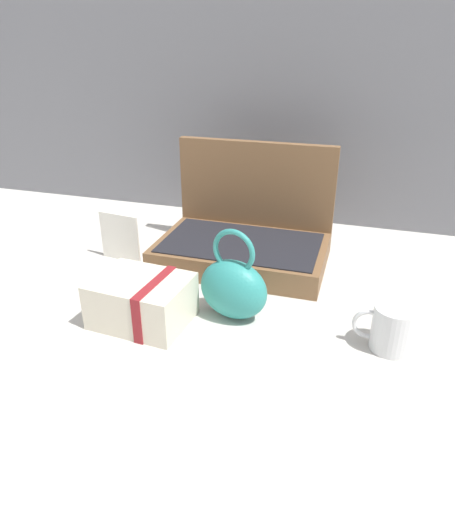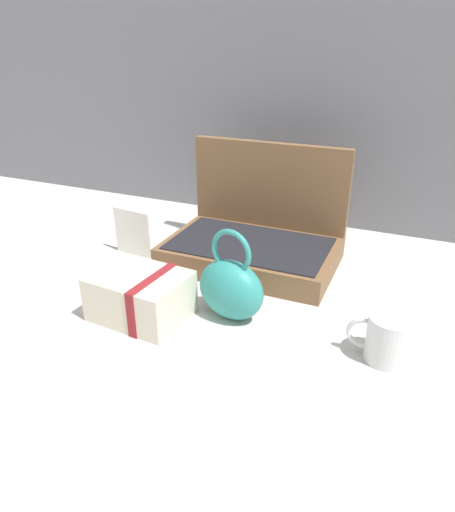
# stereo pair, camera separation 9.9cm
# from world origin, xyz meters

# --- Properties ---
(ground_plane) EXTENTS (6.00, 6.00, 0.00)m
(ground_plane) POSITION_xyz_m (0.00, 0.00, 0.00)
(ground_plane) COLOR beige
(open_suitcase) EXTENTS (0.43, 0.29, 0.29)m
(open_suitcase) POSITION_xyz_m (-0.05, 0.22, 0.07)
(open_suitcase) COLOR brown
(open_suitcase) RESTS_ON ground_plane
(teal_pouch_handbag) EXTENTS (0.17, 0.12, 0.20)m
(teal_pouch_handbag) POSITION_xyz_m (0.00, -0.06, 0.07)
(teal_pouch_handbag) COLOR teal
(teal_pouch_handbag) RESTS_ON ground_plane
(cream_toiletry_bag) EXTENTS (0.20, 0.16, 0.10)m
(cream_toiletry_bag) POSITION_xyz_m (-0.17, -0.13, 0.05)
(cream_toiletry_bag) COLOR beige
(cream_toiletry_bag) RESTS_ON ground_plane
(coffee_mug) EXTENTS (0.12, 0.08, 0.09)m
(coffee_mug) POSITION_xyz_m (0.32, -0.08, 0.05)
(coffee_mug) COLOR silver
(coffee_mug) RESTS_ON ground_plane
(info_card_left) EXTENTS (0.12, 0.02, 0.13)m
(info_card_left) POSITION_xyz_m (-0.36, 0.12, 0.06)
(info_card_left) COLOR white
(info_card_left) RESTS_ON ground_plane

